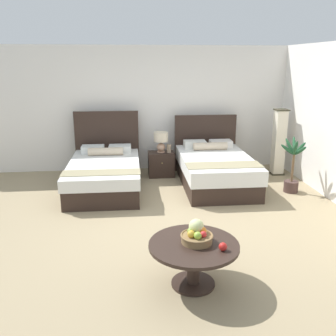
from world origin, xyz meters
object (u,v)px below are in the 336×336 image
floor_lamp_corner (279,142)px  coffee_table (194,253)px  bed_near_window (105,172)px  fruit_bowl (197,235)px  vase (169,148)px  loose_apple (223,247)px  bed_near_corner (215,168)px  table_lamp (161,139)px  potted_palm (292,173)px  nightstand (161,164)px

floor_lamp_corner → coffee_table: bearing=-122.9°
bed_near_window → floor_lamp_corner: bearing=8.3°
floor_lamp_corner → fruit_bowl: bearing=-122.8°
vase → floor_lamp_corner: (2.27, -0.09, 0.09)m
bed_near_window → loose_apple: bed_near_window is taller
coffee_table → fruit_bowl: bearing=49.1°
bed_near_corner → coffee_table: 3.38m
bed_near_window → table_lamp: size_ratio=5.26×
bed_near_window → potted_palm: (3.36, -0.58, 0.06)m
vase → coffee_table: size_ratio=0.18×
bed_near_window → potted_palm: bearing=-9.9°
bed_near_corner → potted_palm: (1.29, -0.57, 0.04)m
table_lamp → fruit_bowl: table_lamp is taller
coffee_table → loose_apple: (0.26, -0.17, 0.16)m
vase → floor_lamp_corner: 2.27m
fruit_bowl → vase: bearing=88.0°
loose_apple → floor_lamp_corner: bearing=61.1°
nightstand → potted_palm: potted_palm is taller
coffee_table → floor_lamp_corner: 4.49m
table_lamp → loose_apple: (0.25, -4.09, -0.24)m
nightstand → table_lamp: table_lamp is taller
floor_lamp_corner → potted_palm: size_ratio=1.34×
coffee_table → potted_palm: potted_palm is taller
table_lamp → vase: table_lamp is taller
floor_lamp_corner → potted_palm: bearing=-99.0°
coffee_table → table_lamp: bearing=89.8°
vase → potted_palm: bearing=-29.6°
vase → loose_apple: 4.03m
bed_near_corner → floor_lamp_corner: (1.46, 0.53, 0.36)m
nightstand → vase: size_ratio=3.07×
floor_lamp_corner → potted_palm: (-0.17, -1.10, -0.32)m
bed_near_corner → floor_lamp_corner: 1.59m
table_lamp → loose_apple: 4.10m
nightstand → potted_palm: size_ratio=0.51×
floor_lamp_corner → nightstand: bearing=176.9°
vase → coffee_table: (-0.17, -3.86, -0.22)m
table_lamp → potted_palm: size_ratio=0.41×
bed_near_corner → potted_palm: 1.41m
nightstand → fruit_bowl: fruit_bowl is taller
floor_lamp_corner → table_lamp: bearing=176.4°
bed_near_corner → table_lamp: (-0.96, 0.68, 0.44)m
vase → fruit_bowl: bearing=-92.0°
bed_near_corner → fruit_bowl: 3.34m
nightstand → fruit_bowl: bearing=-89.7°
bed_near_corner → potted_palm: bed_near_corner is taller
nightstand → fruit_bowl: 3.87m
loose_apple → floor_lamp_corner: floor_lamp_corner is taller
bed_near_window → nightstand: 1.28m
fruit_bowl → coffee_table: bearing=-130.9°
bed_near_corner → fruit_bowl: (-0.94, -3.20, 0.24)m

